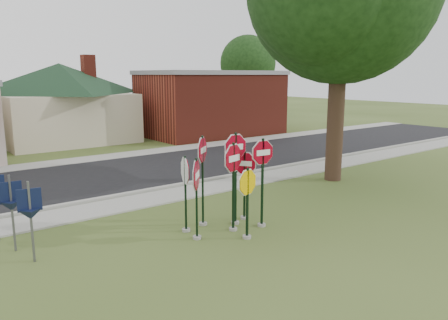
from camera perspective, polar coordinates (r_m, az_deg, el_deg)
ground at (r=11.87m, az=4.42°, el=-10.95°), size 120.00×120.00×0.00m
sidewalk_near at (r=16.13m, az=-8.83°, el=-4.94°), size 60.00×1.60×0.06m
road at (r=20.08m, az=-15.07°, el=-2.05°), size 60.00×7.00×0.04m
sidewalk_far at (r=24.03m, az=-19.06°, el=-0.13°), size 60.00×1.60×0.06m
curb at (r=16.97m, az=-10.47°, el=-4.05°), size 60.00×0.20×0.14m
stop_sign_center at (r=12.36m, az=1.24°, el=-1.75°), size 1.08×0.34×2.70m
stop_sign_yellow at (r=11.89m, az=3.07°, el=-4.63°), size 0.99×0.24×2.09m
stop_sign_left at (r=11.79m, az=-3.62°, el=-3.55°), size 0.83×0.85×2.39m
stop_sign_right at (r=12.75m, az=5.05°, el=-1.35°), size 1.01×0.24×2.75m
stop_sign_back_right at (r=12.90m, az=1.52°, el=-0.61°), size 1.07×0.24×2.90m
stop_sign_back_left at (r=12.81m, az=-2.82°, el=-0.98°), size 0.84×0.67×2.82m
stop_sign_far_right at (r=13.45m, az=2.71°, el=-2.16°), size 0.59×0.81×2.28m
stop_sign_far_left at (r=12.40m, az=-5.07°, el=-3.13°), size 0.33×1.00×2.32m
building_house at (r=31.58m, az=-20.60°, el=8.93°), size 11.60×11.60×6.20m
building_brick at (r=33.02m, az=-1.62°, el=7.52°), size 10.20×6.20×4.75m
bg_tree_right at (r=45.07m, az=3.13°, el=12.49°), size 5.60×5.60×8.40m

